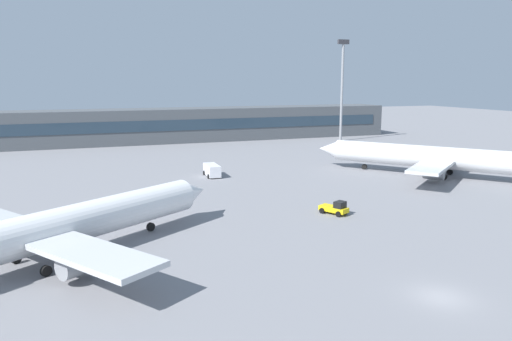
{
  "coord_description": "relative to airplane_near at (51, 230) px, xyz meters",
  "views": [
    {
      "loc": [
        -25.48,
        -27.71,
        16.36
      ],
      "look_at": [
        -0.28,
        40.0,
        3.0
      ],
      "focal_mm": 34.05,
      "sensor_mm": 36.0,
      "label": 1
    }
  ],
  "objects": [
    {
      "name": "ground_plane",
      "position": [
        28.18,
        21.72,
        -3.1
      ],
      "size": [
        400.0,
        400.0,
        0.0
      ],
      "primitive_type": "plane",
      "color": "gray"
    },
    {
      "name": "airplane_near",
      "position": [
        0.0,
        0.0,
        0.0
      ],
      "size": [
        35.92,
        26.51,
        10.17
      ],
      "color": "white",
      "rests_on": "ground_plane"
    },
    {
      "name": "floodlight_tower_west",
      "position": [
        71.35,
        71.3,
        12.58
      ],
      "size": [
        3.2,
        0.8,
        27.27
      ],
      "color": "gray",
      "rests_on": "ground_plane"
    },
    {
      "name": "terminal_building",
      "position": [
        28.18,
        86.06,
        1.4
      ],
      "size": [
        124.92,
        12.13,
        9.0
      ],
      "color": "#4C5156",
      "rests_on": "ground_plane"
    },
    {
      "name": "airplane_mid",
      "position": [
        60.72,
        21.12,
        0.19
      ],
      "size": [
        30.29,
        36.22,
        10.78
      ],
      "color": "silver",
      "rests_on": "ground_plane"
    },
    {
      "name": "baggage_tug_yellow",
      "position": [
        32.35,
        5.34,
        -2.3
      ],
      "size": [
        3.04,
        3.89,
        1.75
      ],
      "color": "yellow",
      "rests_on": "ground_plane"
    },
    {
      "name": "service_van_white",
      "position": [
        24.42,
        34.3,
        -1.99
      ],
      "size": [
        2.44,
        5.26,
        2.08
      ],
      "color": "white",
      "rests_on": "ground_plane"
    }
  ]
}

